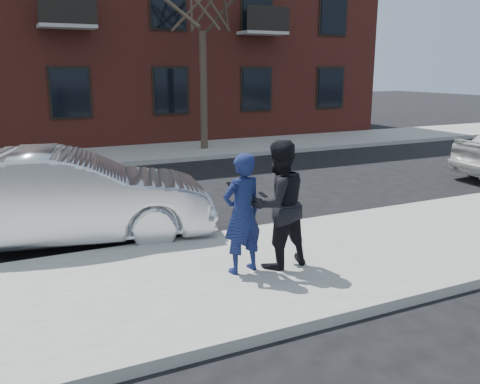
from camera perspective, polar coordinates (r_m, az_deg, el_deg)
ground at (r=7.62m, az=-4.73°, el=-9.89°), size 100.00×100.00×0.00m
near_sidewalk at (r=7.37m, az=-4.03°, el=-10.06°), size 50.00×3.50×0.15m
near_curb at (r=8.96m, az=-8.33°, el=-5.80°), size 50.00×0.10×0.15m
far_sidewalk at (r=18.20m, az=-17.61°, el=3.65°), size 50.00×3.50×0.15m
far_curb at (r=16.45m, az=-16.68°, el=2.70°), size 50.00×0.10×0.15m
silver_sedan at (r=9.41m, az=-19.08°, el=-0.60°), size 5.35×2.66×1.68m
man_hoodie at (r=7.25m, az=0.26°, el=-2.44°), size 0.70×0.54×1.75m
man_peacoat at (r=7.47m, az=4.34°, el=-1.41°), size 1.00×0.82×1.90m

